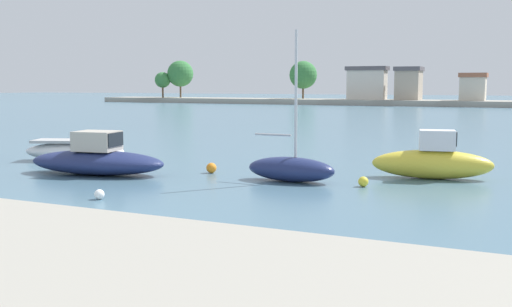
{
  "coord_description": "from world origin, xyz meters",
  "views": [
    {
      "loc": [
        11.0,
        -10.59,
        3.44
      ],
      "look_at": [
        0.9,
        11.13,
        0.64
      ],
      "focal_mm": 41.2,
      "sensor_mm": 36.0,
      "label": 1
    }
  ],
  "objects_px": {
    "mooring_buoy_2": "(211,168)",
    "moored_boat_1": "(75,151)",
    "moored_boat_2": "(97,160)",
    "moored_boat_4": "(433,161)",
    "moored_boat_3": "(291,168)",
    "mooring_buoy_1": "(99,194)",
    "mooring_buoy_3": "(363,182)"
  },
  "relations": [
    {
      "from": "moored_boat_1",
      "to": "mooring_buoy_1",
      "type": "height_order",
      "value": "moored_boat_1"
    },
    {
      "from": "moored_boat_4",
      "to": "mooring_buoy_1",
      "type": "xyz_separation_m",
      "value": [
        -8.53,
        -8.33,
        -0.5
      ]
    },
    {
      "from": "moored_boat_4",
      "to": "mooring_buoy_3",
      "type": "xyz_separation_m",
      "value": [
        -1.86,
        -2.77,
        -0.48
      ]
    },
    {
      "from": "mooring_buoy_3",
      "to": "moored_boat_4",
      "type": "bearing_deg",
      "value": 56.03
    },
    {
      "from": "moored_boat_1",
      "to": "mooring_buoy_2",
      "type": "xyz_separation_m",
      "value": [
        7.54,
        -0.71,
        -0.26
      ]
    },
    {
      "from": "mooring_buoy_1",
      "to": "moored_boat_4",
      "type": "bearing_deg",
      "value": 44.31
    },
    {
      "from": "moored_boat_3",
      "to": "mooring_buoy_1",
      "type": "distance_m",
      "value": 6.85
    },
    {
      "from": "moored_boat_2",
      "to": "mooring_buoy_1",
      "type": "height_order",
      "value": "moored_boat_2"
    },
    {
      "from": "mooring_buoy_2",
      "to": "mooring_buoy_3",
      "type": "height_order",
      "value": "mooring_buoy_2"
    },
    {
      "from": "moored_boat_3",
      "to": "mooring_buoy_2",
      "type": "distance_m",
      "value": 3.64
    },
    {
      "from": "moored_boat_1",
      "to": "moored_boat_3",
      "type": "relative_size",
      "value": 0.91
    },
    {
      "from": "mooring_buoy_1",
      "to": "mooring_buoy_3",
      "type": "distance_m",
      "value": 8.68
    },
    {
      "from": "mooring_buoy_1",
      "to": "mooring_buoy_3",
      "type": "height_order",
      "value": "mooring_buoy_3"
    },
    {
      "from": "mooring_buoy_1",
      "to": "moored_boat_1",
      "type": "bearing_deg",
      "value": 136.07
    },
    {
      "from": "mooring_buoy_3",
      "to": "moored_boat_2",
      "type": "bearing_deg",
      "value": -170.91
    },
    {
      "from": "moored_boat_1",
      "to": "moored_boat_3",
      "type": "bearing_deg",
      "value": -26.71
    },
    {
      "from": "mooring_buoy_1",
      "to": "mooring_buoy_2",
      "type": "bearing_deg",
      "value": 85.82
    },
    {
      "from": "mooring_buoy_1",
      "to": "moored_boat_3",
      "type": "bearing_deg",
      "value": 53.98
    },
    {
      "from": "moored_boat_2",
      "to": "mooring_buoy_1",
      "type": "bearing_deg",
      "value": -58.39
    },
    {
      "from": "moored_boat_2",
      "to": "moored_boat_3",
      "type": "bearing_deg",
      "value": 3.02
    },
    {
      "from": "mooring_buoy_1",
      "to": "moored_boat_2",
      "type": "bearing_deg",
      "value": 130.63
    },
    {
      "from": "moored_boat_2",
      "to": "moored_boat_4",
      "type": "relative_size",
      "value": 1.3
    },
    {
      "from": "moored_boat_1",
      "to": "moored_boat_3",
      "type": "distance_m",
      "value": 11.19
    },
    {
      "from": "mooring_buoy_2",
      "to": "moored_boat_2",
      "type": "bearing_deg",
      "value": -150.58
    },
    {
      "from": "mooring_buoy_2",
      "to": "moored_boat_1",
      "type": "bearing_deg",
      "value": 174.59
    },
    {
      "from": "mooring_buoy_3",
      "to": "mooring_buoy_1",
      "type": "bearing_deg",
      "value": -140.16
    },
    {
      "from": "mooring_buoy_3",
      "to": "moored_boat_1",
      "type": "bearing_deg",
      "value": 174.73
    },
    {
      "from": "moored_boat_1",
      "to": "moored_boat_2",
      "type": "height_order",
      "value": "moored_boat_2"
    },
    {
      "from": "moored_boat_4",
      "to": "mooring_buoy_2",
      "type": "xyz_separation_m",
      "value": [
        -8.09,
        -2.21,
        -0.45
      ]
    },
    {
      "from": "moored_boat_1",
      "to": "moored_boat_2",
      "type": "relative_size",
      "value": 0.83
    },
    {
      "from": "moored_boat_4",
      "to": "moored_boat_1",
      "type": "bearing_deg",
      "value": 174.67
    },
    {
      "from": "moored_boat_3",
      "to": "mooring_buoy_2",
      "type": "xyz_separation_m",
      "value": [
        -3.58,
        0.58,
        -0.27
      ]
    }
  ]
}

